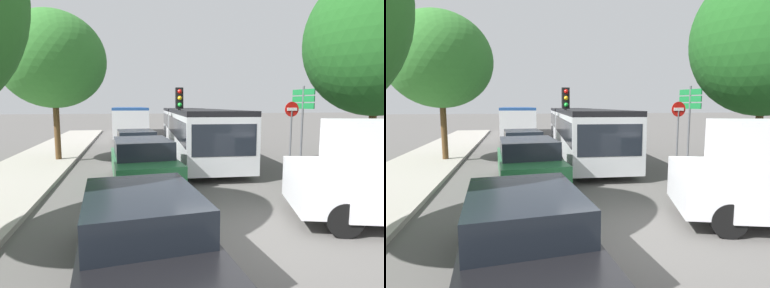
% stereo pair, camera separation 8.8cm
% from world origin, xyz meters
% --- Properties ---
extents(ground_plane, '(200.00, 200.00, 0.00)m').
position_xyz_m(ground_plane, '(0.00, 0.00, 0.00)').
color(ground_plane, '#565451').
extents(kerb_strip_left, '(3.20, 32.30, 0.14)m').
position_xyz_m(kerb_strip_left, '(-6.16, 11.15, 0.07)').
color(kerb_strip_left, '#9E998E').
rests_on(kerb_strip_left, ground).
extents(articulated_bus, '(3.82, 16.65, 2.45)m').
position_xyz_m(articulated_bus, '(1.59, 12.35, 1.42)').
color(articulated_bus, silver).
rests_on(articulated_bus, ground).
extents(city_bus_rear, '(2.62, 11.62, 2.50)m').
position_xyz_m(city_bus_rear, '(-1.82, 22.30, 1.45)').
color(city_bus_rear, silver).
rests_on(city_bus_rear, ground).
extents(queued_car_black, '(1.98, 4.14, 1.40)m').
position_xyz_m(queued_car_black, '(-2.04, -0.75, 0.71)').
color(queued_car_black, black).
rests_on(queued_car_black, ground).
extents(queued_car_green, '(2.18, 4.56, 1.54)m').
position_xyz_m(queued_car_green, '(-1.71, 4.84, 0.78)').
color(queued_car_green, '#236638').
rests_on(queued_car_green, ground).
extents(queued_car_silver, '(2.07, 4.33, 1.47)m').
position_xyz_m(queued_car_silver, '(-1.75, 9.42, 0.74)').
color(queued_car_silver, '#B7BABF').
rests_on(queued_car_silver, ground).
extents(traffic_light, '(0.32, 0.36, 3.40)m').
position_xyz_m(traffic_light, '(0.06, 7.71, 2.50)').
color(traffic_light, '#56595E').
rests_on(traffic_light, ground).
extents(no_entry_sign, '(0.70, 0.08, 2.82)m').
position_xyz_m(no_entry_sign, '(5.41, 7.68, 1.88)').
color(no_entry_sign, '#56595E').
rests_on(no_entry_sign, ground).
extents(direction_sign_post, '(0.38, 1.38, 3.60)m').
position_xyz_m(direction_sign_post, '(6.41, 8.35, 2.57)').
color(direction_sign_post, '#56595E').
rests_on(direction_sign_post, ground).
extents(tree_left_mid, '(4.69, 4.69, 6.85)m').
position_xyz_m(tree_left_mid, '(-5.24, 9.94, 4.58)').
color(tree_left_mid, '#51381E').
rests_on(tree_left_mid, ground).
extents(tree_right_near, '(5.05, 5.05, 7.49)m').
position_xyz_m(tree_right_near, '(6.50, 4.05, 4.74)').
color(tree_right_near, '#51381E').
rests_on(tree_right_near, ground).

